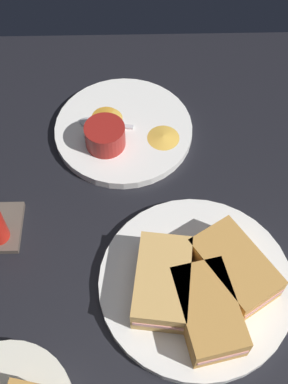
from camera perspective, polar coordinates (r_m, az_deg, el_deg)
name	(u,v)px	position (r cm, az deg, el deg)	size (l,w,h in cm)	color
ground_plane	(160,274)	(78.34, 1.89, -9.42)	(110.00, 110.00, 3.00)	black
plate_sandwich_main	(196,284)	(75.58, 5.96, -10.42)	(28.95, 28.95, 1.60)	white
sandwich_half_near	(160,282)	(71.85, 1.88, -10.27)	(14.09, 9.31, 4.80)	tan
sandwich_half_far	(208,311)	(70.78, 7.35, -13.40)	(14.44, 10.17, 4.80)	#C68C42
sandwich_half_extra	(234,268)	(73.87, 10.34, -8.56)	(15.05, 13.36, 4.80)	#C68C42
ramekin_dark_sauce	(242,274)	(73.96, 11.24, -9.19)	(6.96, 6.96, 4.02)	navy
spoon_by_dark_ramekin	(204,269)	(75.41, 6.88, -8.73)	(4.51, 9.82, 0.80)	silver
plate_chips_companion	(124,130)	(91.21, -2.35, 7.13)	(24.99, 24.99, 1.60)	white
ramekin_light_gravy	(105,135)	(86.58, -4.51, 6.52)	(7.06, 7.06, 4.28)	maroon
spoon_by_gravy_ramekin	(95,123)	(91.14, -5.63, 7.90)	(3.00, 9.96, 0.80)	silver
plantain_chip_scatter	(127,124)	(90.68, -2.00, 7.82)	(11.79, 17.04, 0.60)	gold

